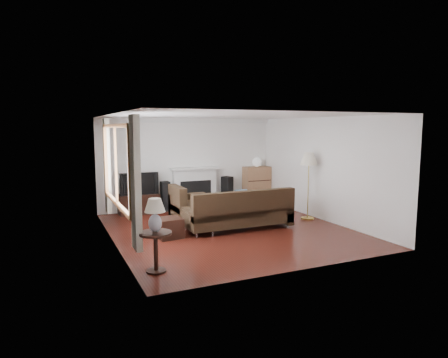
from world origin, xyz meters
name	(u,v)px	position (x,y,z in m)	size (l,w,h in m)	color
room	(230,174)	(0.00, 0.00, 1.25)	(5.10, 5.60, 2.54)	#491810
window	(116,165)	(-2.45, -0.20, 1.55)	(0.12, 2.74, 1.54)	#925D36
curtain_near	(136,183)	(-2.40, -1.72, 1.40)	(0.10, 0.35, 2.10)	beige
curtain_far	(107,166)	(-2.40, 1.32, 1.40)	(0.10, 0.35, 2.10)	beige
fireplace	(195,187)	(0.15, 2.64, 0.57)	(1.40, 0.26, 1.15)	white
tv_stand	(139,204)	(-1.47, 2.49, 0.26)	(1.04, 0.47, 0.52)	black
television	(138,183)	(-1.47, 2.49, 0.81)	(1.00, 0.13, 0.58)	black
speaker_left	(165,196)	(-0.74, 2.55, 0.40)	(0.22, 0.27, 0.80)	black
speaker_right	(227,191)	(1.11, 2.54, 0.42)	(0.23, 0.28, 0.85)	black
bookshelf	(257,185)	(2.07, 2.53, 0.55)	(0.80, 0.38, 1.09)	#9A6A47
globe_lamp	(257,162)	(2.07, 2.53, 1.23)	(0.27, 0.27, 0.27)	white
sectional_sofa	(238,210)	(0.21, 0.02, 0.42)	(2.61, 1.91, 0.84)	black
coffee_table	(214,208)	(0.19, 1.36, 0.23)	(1.16, 0.63, 0.45)	#9A6649
footstool	(169,228)	(-1.40, -0.07, 0.20)	(0.49, 0.49, 0.41)	black
floor_lamp	(308,186)	(2.22, 0.18, 0.82)	(0.43, 0.43, 1.65)	gold
side_table	(156,252)	(-2.15, -1.89, 0.32)	(0.51, 0.51, 0.64)	black
table_lamp	(155,216)	(-2.15, -1.89, 0.90)	(0.32, 0.32, 0.52)	silver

